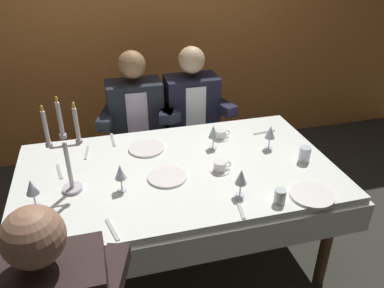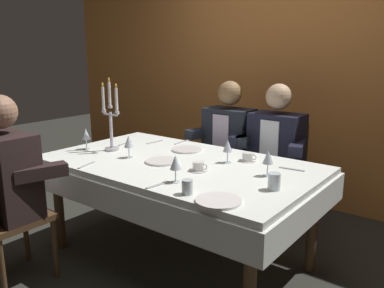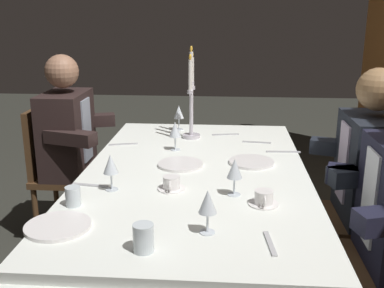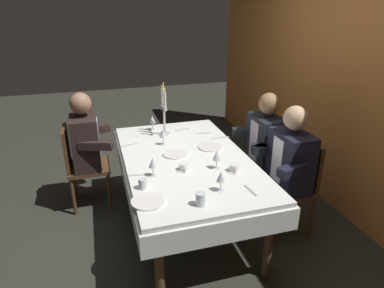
{
  "view_description": "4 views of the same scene",
  "coord_description": "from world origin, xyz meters",
  "px_view_note": "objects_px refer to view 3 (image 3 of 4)",
  "views": [
    {
      "loc": [
        -0.42,
        -1.91,
        1.99
      ],
      "look_at": [
        0.08,
        -0.04,
        0.92
      ],
      "focal_mm": 35.77,
      "sensor_mm": 36.0,
      "label": 1
    },
    {
      "loc": [
        1.7,
        -2.05,
        1.5
      ],
      "look_at": [
        0.17,
        -0.07,
        0.9
      ],
      "focal_mm": 37.11,
      "sensor_mm": 36.0,
      "label": 2
    },
    {
      "loc": [
        2.13,
        0.15,
        1.51
      ],
      "look_at": [
        0.07,
        -0.01,
        0.9
      ],
      "focal_mm": 43.1,
      "sensor_mm": 36.0,
      "label": 3
    },
    {
      "loc": [
        2.68,
        -0.73,
        2.04
      ],
      "look_at": [
        0.19,
        0.0,
        0.95
      ],
      "focal_mm": 31.46,
      "sensor_mm": 36.0,
      "label": 4
    }
  ],
  "objects_px": {
    "seated_diner_1": "(371,167)",
    "seated_diner_0": "(66,133)",
    "wine_glass_0": "(111,165)",
    "wine_glass_2": "(175,130)",
    "wine_glass_4": "(235,170)",
    "dinner_plate_1": "(58,226)",
    "wine_glass_1": "(179,113)",
    "dinner_plate_2": "(251,162)",
    "dining_table": "(195,194)",
    "water_tumbler_1": "(143,238)",
    "coffee_cup_1": "(171,184)",
    "dinner_plate_0": "(180,164)",
    "wine_glass_3": "(208,203)",
    "water_tumbler_0": "(73,196)",
    "candelabra": "(191,102)",
    "coffee_cup_0": "(264,199)"
  },
  "relations": [
    {
      "from": "wine_glass_3",
      "to": "wine_glass_4",
      "type": "relative_size",
      "value": 1.0
    },
    {
      "from": "dining_table",
      "to": "dinner_plate_0",
      "type": "height_order",
      "value": "dinner_plate_0"
    },
    {
      "from": "dinner_plate_1",
      "to": "wine_glass_3",
      "type": "xyz_separation_m",
      "value": [
        -0.0,
        0.55,
        0.11
      ]
    },
    {
      "from": "dining_table",
      "to": "water_tumbler_1",
      "type": "xyz_separation_m",
      "value": [
        0.79,
        -0.11,
        0.17
      ]
    },
    {
      "from": "dinner_plate_1",
      "to": "seated_diner_0",
      "type": "height_order",
      "value": "seated_diner_0"
    },
    {
      "from": "wine_glass_4",
      "to": "seated_diner_1",
      "type": "relative_size",
      "value": 0.13
    },
    {
      "from": "wine_glass_1",
      "to": "seated_diner_0",
      "type": "bearing_deg",
      "value": -80.16
    },
    {
      "from": "dinner_plate_2",
      "to": "wine_glass_0",
      "type": "relative_size",
      "value": 1.43
    },
    {
      "from": "candelabra",
      "to": "wine_glass_3",
      "type": "relative_size",
      "value": 3.41
    },
    {
      "from": "wine_glass_1",
      "to": "coffee_cup_1",
      "type": "height_order",
      "value": "wine_glass_1"
    },
    {
      "from": "wine_glass_2",
      "to": "wine_glass_3",
      "type": "height_order",
      "value": "same"
    },
    {
      "from": "dinner_plate_2",
      "to": "wine_glass_4",
      "type": "relative_size",
      "value": 1.43
    },
    {
      "from": "candelabra",
      "to": "coffee_cup_1",
      "type": "xyz_separation_m",
      "value": [
        0.86,
        -0.02,
        -0.2
      ]
    },
    {
      "from": "dinner_plate_2",
      "to": "wine_glass_0",
      "type": "distance_m",
      "value": 0.76
    },
    {
      "from": "seated_diner_1",
      "to": "seated_diner_0",
      "type": "bearing_deg",
      "value": -106.74
    },
    {
      "from": "dinner_plate_2",
      "to": "seated_diner_1",
      "type": "relative_size",
      "value": 0.19
    },
    {
      "from": "wine_glass_0",
      "to": "seated_diner_1",
      "type": "relative_size",
      "value": 0.13
    },
    {
      "from": "wine_glass_0",
      "to": "wine_glass_2",
      "type": "xyz_separation_m",
      "value": [
        -0.62,
        0.21,
        0.0
      ]
    },
    {
      "from": "wine_glass_4",
      "to": "seated_diner_0",
      "type": "xyz_separation_m",
      "value": [
        -0.96,
        -1.07,
        -0.12
      ]
    },
    {
      "from": "water_tumbler_1",
      "to": "seated_diner_0",
      "type": "relative_size",
      "value": 0.08
    },
    {
      "from": "wine_glass_3",
      "to": "seated_diner_0",
      "type": "distance_m",
      "value": 1.64
    },
    {
      "from": "wine_glass_1",
      "to": "water_tumbler_1",
      "type": "relative_size",
      "value": 1.7
    },
    {
      "from": "water_tumbler_1",
      "to": "dinner_plate_1",
      "type": "bearing_deg",
      "value": -112.48
    },
    {
      "from": "dinner_plate_0",
      "to": "coffee_cup_1",
      "type": "bearing_deg",
      "value": -1.3
    },
    {
      "from": "dinner_plate_1",
      "to": "dinner_plate_2",
      "type": "bearing_deg",
      "value": 136.86
    },
    {
      "from": "wine_glass_2",
      "to": "coffee_cup_0",
      "type": "distance_m",
      "value": 0.86
    },
    {
      "from": "dinner_plate_1",
      "to": "wine_glass_1",
      "type": "bearing_deg",
      "value": 168.45
    },
    {
      "from": "dinner_plate_0",
      "to": "wine_glass_2",
      "type": "bearing_deg",
      "value": -168.13
    },
    {
      "from": "wine_glass_4",
      "to": "seated_diner_1",
      "type": "distance_m",
      "value": 0.83
    },
    {
      "from": "candelabra",
      "to": "dinner_plate_0",
      "type": "xyz_separation_m",
      "value": [
        0.53,
        -0.01,
        -0.22
      ]
    },
    {
      "from": "wine_glass_3",
      "to": "wine_glass_4",
      "type": "xyz_separation_m",
      "value": [
        -0.36,
        0.1,
        0.0
      ]
    },
    {
      "from": "dining_table",
      "to": "water_tumbler_1",
      "type": "distance_m",
      "value": 0.81
    },
    {
      "from": "water_tumbler_1",
      "to": "seated_diner_0",
      "type": "bearing_deg",
      "value": -152.17
    },
    {
      "from": "dinner_plate_2",
      "to": "seated_diner_0",
      "type": "height_order",
      "value": "seated_diner_0"
    },
    {
      "from": "coffee_cup_0",
      "to": "candelabra",
      "type": "bearing_deg",
      "value": -159.36
    },
    {
      "from": "dinner_plate_1",
      "to": "coffee_cup_1",
      "type": "distance_m",
      "value": 0.55
    },
    {
      "from": "water_tumbler_0",
      "to": "candelabra",
      "type": "bearing_deg",
      "value": 159.41
    },
    {
      "from": "wine_glass_0",
      "to": "coffee_cup_0",
      "type": "distance_m",
      "value": 0.67
    },
    {
      "from": "water_tumbler_0",
      "to": "water_tumbler_1",
      "type": "bearing_deg",
      "value": 45.78
    },
    {
      "from": "wine_glass_0",
      "to": "wine_glass_2",
      "type": "relative_size",
      "value": 1.0
    },
    {
      "from": "dinner_plate_1",
      "to": "wine_glass_2",
      "type": "bearing_deg",
      "value": 162.07
    },
    {
      "from": "candelabra",
      "to": "water_tumbler_0",
      "type": "xyz_separation_m",
      "value": [
        1.06,
        -0.4,
        -0.19
      ]
    },
    {
      "from": "wine_glass_3",
      "to": "wine_glass_4",
      "type": "distance_m",
      "value": 0.37
    },
    {
      "from": "dinner_plate_1",
      "to": "coffee_cup_1",
      "type": "height_order",
      "value": "coffee_cup_1"
    },
    {
      "from": "wine_glass_2",
      "to": "water_tumbler_1",
      "type": "relative_size",
      "value": 1.7
    },
    {
      "from": "wine_glass_0",
      "to": "dining_table",
      "type": "bearing_deg",
      "value": 127.56
    },
    {
      "from": "dinner_plate_2",
      "to": "wine_glass_4",
      "type": "xyz_separation_m",
      "value": [
        0.43,
        -0.1,
        0.11
      ]
    },
    {
      "from": "dinner_plate_2",
      "to": "water_tumbler_1",
      "type": "relative_size",
      "value": 2.43
    },
    {
      "from": "wine_glass_4",
      "to": "dinner_plate_2",
      "type": "bearing_deg",
      "value": 167.56
    },
    {
      "from": "candelabra",
      "to": "water_tumbler_0",
      "type": "relative_size",
      "value": 6.91
    }
  ]
}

